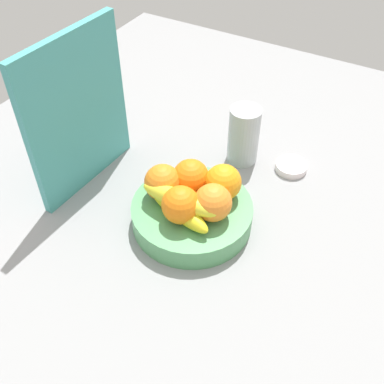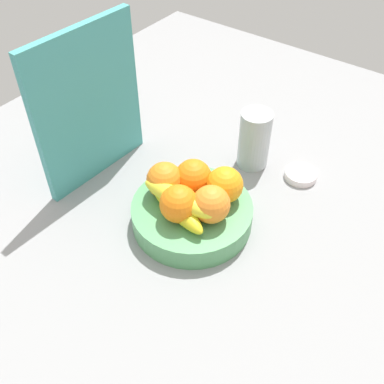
# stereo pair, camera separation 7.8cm
# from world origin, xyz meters

# --- Properties ---
(ground_plane) EXTENTS (1.80, 1.40, 0.03)m
(ground_plane) POSITION_xyz_m (0.00, 0.00, -0.01)
(ground_plane) COLOR gray
(fruit_bowl) EXTENTS (0.26, 0.26, 0.05)m
(fruit_bowl) POSITION_xyz_m (0.03, -0.01, 0.03)
(fruit_bowl) COLOR #539B61
(fruit_bowl) RESTS_ON ground_plane
(orange_front_left) EXTENTS (0.08, 0.08, 0.08)m
(orange_front_left) POSITION_xyz_m (0.09, -0.05, 0.09)
(orange_front_left) COLOR orange
(orange_front_left) RESTS_ON fruit_bowl
(orange_front_right) EXTENTS (0.08, 0.08, 0.08)m
(orange_front_right) POSITION_xyz_m (0.07, 0.01, 0.09)
(orange_front_right) COLOR orange
(orange_front_right) RESTS_ON fruit_bowl
(orange_center) EXTENTS (0.08, 0.08, 0.08)m
(orange_center) POSITION_xyz_m (0.03, 0.06, 0.09)
(orange_center) COLOR orange
(orange_center) RESTS_ON fruit_bowl
(orange_back_left) EXTENTS (0.08, 0.08, 0.08)m
(orange_back_left) POSITION_xyz_m (-0.01, -0.01, 0.09)
(orange_back_left) COLOR orange
(orange_back_left) RESTS_ON fruit_bowl
(orange_back_right) EXTENTS (0.08, 0.08, 0.08)m
(orange_back_right) POSITION_xyz_m (0.03, -0.06, 0.09)
(orange_back_right) COLOR orange
(orange_back_right) RESTS_ON fruit_bowl
(banana_bunch) EXTENTS (0.09, 0.17, 0.06)m
(banana_bunch) POSITION_xyz_m (-0.00, 0.00, 0.08)
(banana_bunch) COLOR yellow
(banana_bunch) RESTS_ON fruit_bowl
(cutting_board) EXTENTS (0.28, 0.03, 0.36)m
(cutting_board) POSITION_xyz_m (0.04, 0.27, 0.18)
(cutting_board) COLOR teal
(cutting_board) RESTS_ON ground_plane
(thermos_tumbler) EXTENTS (0.08, 0.08, 0.15)m
(thermos_tumbler) POSITION_xyz_m (0.28, -0.01, 0.07)
(thermos_tumbler) COLOR #ADB4B6
(thermos_tumbler) RESTS_ON ground_plane
(jar_lid) EXTENTS (0.08, 0.08, 0.02)m
(jar_lid) POSITION_xyz_m (0.30, -0.13, 0.01)
(jar_lid) COLOR white
(jar_lid) RESTS_ON ground_plane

